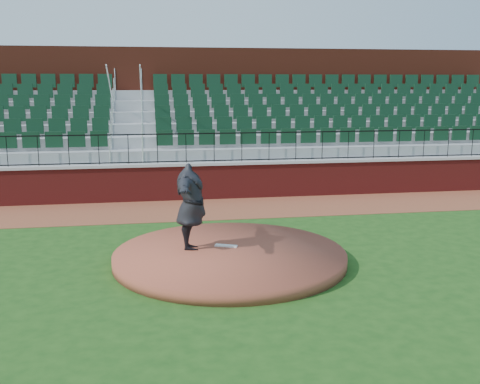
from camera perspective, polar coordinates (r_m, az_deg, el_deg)
name	(u,v)px	position (r m, az deg, el deg)	size (l,w,h in m)	color
ground	(251,259)	(13.01, 1.09, -6.89)	(90.00, 90.00, 0.00)	#1B4212
warning_track	(220,208)	(18.16, -2.01, -1.66)	(34.00, 3.20, 0.01)	brown
field_wall	(214,182)	(19.60, -2.63, 1.06)	(34.00, 0.35, 1.20)	maroon
wall_cap	(214,163)	(19.49, -2.65, 2.94)	(34.00, 0.45, 0.10)	#B7B7B7
wall_railing	(214,148)	(19.42, -2.66, 4.55)	(34.00, 0.05, 1.00)	black
seating_stands	(206,127)	(22.07, -3.52, 6.63)	(34.00, 5.10, 4.60)	gray
concourse_wall	(199,112)	(24.82, -4.21, 8.16)	(34.00, 0.50, 5.50)	maroon
pitchers_mound	(230,256)	(12.80, -1.04, -6.61)	(5.28, 5.28, 0.25)	brown
pitching_rubber	(226,246)	(13.12, -1.43, -5.51)	(0.52, 0.13, 0.03)	white
pitcher	(191,207)	(12.74, -5.06, -1.50)	(2.46, 0.67, 2.00)	black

